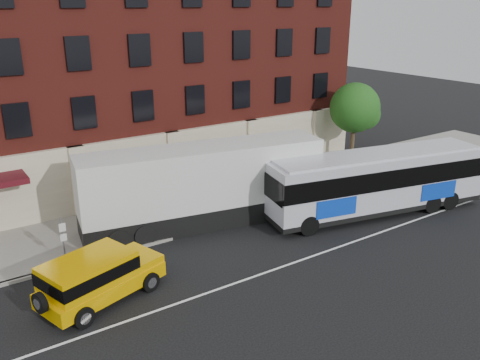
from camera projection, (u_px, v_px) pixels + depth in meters
ground at (291, 271)px, 23.23m from camera, size 120.00×120.00×0.00m
sidewalk at (196, 207)px, 30.26m from camera, size 60.00×6.00×0.15m
kerb at (222, 224)px, 27.91m from camera, size 60.00×0.25×0.15m
lane_line at (284, 266)px, 23.62m from camera, size 60.00×0.12×0.01m
building at (136, 67)px, 33.97m from camera, size 30.00×12.10×15.00m
sign_pole at (63, 239)px, 23.11m from camera, size 0.30×0.20×2.50m
street_tree at (355, 110)px, 36.29m from camera, size 3.60×3.60×6.20m
city_bus at (377, 180)px, 29.03m from camera, size 13.73×5.57×3.68m
yellow_suv at (96, 276)px, 20.46m from camera, size 5.61×3.56×2.09m
shipping_container at (204, 186)px, 27.49m from camera, size 13.65×5.00×4.46m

